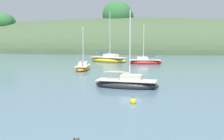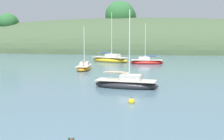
{
  "view_description": "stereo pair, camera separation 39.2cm",
  "coord_description": "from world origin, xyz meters",
  "px_view_note": "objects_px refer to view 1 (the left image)",
  "views": [
    {
      "loc": [
        3.11,
        -8.02,
        4.55
      ],
      "look_at": [
        0.0,
        20.0,
        1.2
      ],
      "focal_mm": 45.58,
      "sensor_mm": 36.0,
      "label": 1
    },
    {
      "loc": [
        3.5,
        -7.97,
        4.55
      ],
      "look_at": [
        0.0,
        20.0,
        1.2
      ],
      "focal_mm": 45.58,
      "sensor_mm": 36.0,
      "label": 2
    }
  ],
  "objects_px": {
    "sailboat_yellow_far": "(127,84)",
    "duck_lone_left": "(76,140)",
    "sailboat_grey_yawl": "(83,67)",
    "sailboat_navy_dinghy": "(145,62)",
    "mooring_buoy_channel": "(133,101)",
    "sailboat_cream_ketch": "(108,60)"
  },
  "relations": [
    {
      "from": "sailboat_grey_yawl",
      "to": "duck_lone_left",
      "type": "bearing_deg",
      "value": -78.55
    },
    {
      "from": "sailboat_navy_dinghy",
      "to": "sailboat_grey_yawl",
      "type": "bearing_deg",
      "value": -131.6
    },
    {
      "from": "sailboat_yellow_far",
      "to": "sailboat_navy_dinghy",
      "type": "xyz_separation_m",
      "value": [
        1.68,
        22.39,
        -0.01
      ]
    },
    {
      "from": "sailboat_yellow_far",
      "to": "sailboat_cream_ketch",
      "type": "height_order",
      "value": "sailboat_cream_ketch"
    },
    {
      "from": "sailboat_grey_yawl",
      "to": "sailboat_navy_dinghy",
      "type": "distance_m",
      "value": 12.69
    },
    {
      "from": "sailboat_navy_dinghy",
      "to": "mooring_buoy_channel",
      "type": "relative_size",
      "value": 12.72
    },
    {
      "from": "duck_lone_left",
      "to": "sailboat_navy_dinghy",
      "type": "bearing_deg",
      "value": 84.96
    },
    {
      "from": "sailboat_yellow_far",
      "to": "duck_lone_left",
      "type": "distance_m",
      "value": 13.28
    },
    {
      "from": "sailboat_navy_dinghy",
      "to": "mooring_buoy_channel",
      "type": "xyz_separation_m",
      "value": [
        -0.91,
        -28.22,
        -0.23
      ]
    },
    {
      "from": "sailboat_grey_yawl",
      "to": "sailboat_navy_dinghy",
      "type": "xyz_separation_m",
      "value": [
        8.42,
        9.49,
        0.02
      ]
    },
    {
      "from": "mooring_buoy_channel",
      "to": "duck_lone_left",
      "type": "distance_m",
      "value": 7.7
    },
    {
      "from": "sailboat_cream_ketch",
      "to": "mooring_buoy_channel",
      "type": "distance_m",
      "value": 31.39
    },
    {
      "from": "mooring_buoy_channel",
      "to": "duck_lone_left",
      "type": "height_order",
      "value": "mooring_buoy_channel"
    },
    {
      "from": "sailboat_navy_dinghy",
      "to": "sailboat_cream_ketch",
      "type": "distance_m",
      "value": 6.96
    },
    {
      "from": "sailboat_grey_yawl",
      "to": "sailboat_navy_dinghy",
      "type": "bearing_deg",
      "value": 48.4
    },
    {
      "from": "sailboat_grey_yawl",
      "to": "mooring_buoy_channel",
      "type": "relative_size",
      "value": 11.19
    },
    {
      "from": "sailboat_cream_ketch",
      "to": "mooring_buoy_channel",
      "type": "xyz_separation_m",
      "value": [
        5.52,
        -30.9,
        -0.31
      ]
    },
    {
      "from": "sailboat_yellow_far",
      "to": "sailboat_grey_yawl",
      "type": "xyz_separation_m",
      "value": [
        -6.75,
        12.9,
        -0.03
      ]
    },
    {
      "from": "sailboat_yellow_far",
      "to": "sailboat_grey_yawl",
      "type": "relative_size",
      "value": 1.16
    },
    {
      "from": "sailboat_grey_yawl",
      "to": "mooring_buoy_channel",
      "type": "xyz_separation_m",
      "value": [
        7.52,
        -18.73,
        -0.21
      ]
    },
    {
      "from": "sailboat_yellow_far",
      "to": "sailboat_navy_dinghy",
      "type": "relative_size",
      "value": 1.02
    },
    {
      "from": "mooring_buoy_channel",
      "to": "sailboat_cream_ketch",
      "type": "bearing_deg",
      "value": 100.12
    }
  ]
}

